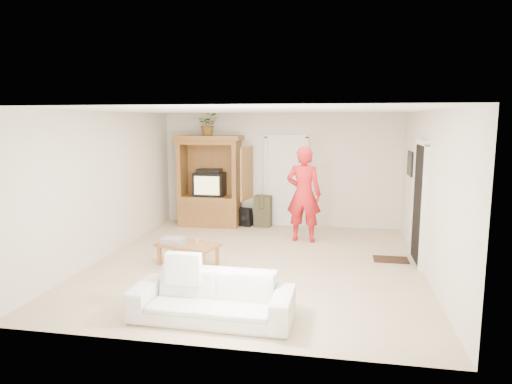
# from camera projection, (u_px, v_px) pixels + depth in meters

# --- Properties ---
(floor) EXTENTS (6.00, 6.00, 0.00)m
(floor) POSITION_uv_depth(u_px,v_px,m) (257.00, 263.00, 7.88)
(floor) COLOR tan
(floor) RESTS_ON ground
(ceiling) EXTENTS (6.00, 6.00, 0.00)m
(ceiling) POSITION_uv_depth(u_px,v_px,m) (257.00, 111.00, 7.48)
(ceiling) COLOR white
(ceiling) RESTS_ON floor
(wall_back) EXTENTS (5.50, 0.00, 5.50)m
(wall_back) POSITION_uv_depth(u_px,v_px,m) (280.00, 170.00, 10.59)
(wall_back) COLOR silver
(wall_back) RESTS_ON floor
(wall_front) EXTENTS (5.50, 0.00, 5.50)m
(wall_front) POSITION_uv_depth(u_px,v_px,m) (205.00, 231.00, 4.76)
(wall_front) COLOR silver
(wall_front) RESTS_ON floor
(wall_left) EXTENTS (0.00, 6.00, 6.00)m
(wall_left) POSITION_uv_depth(u_px,v_px,m) (106.00, 185.00, 8.17)
(wall_left) COLOR silver
(wall_left) RESTS_ON floor
(wall_right) EXTENTS (0.00, 6.00, 6.00)m
(wall_right) POSITION_uv_depth(u_px,v_px,m) (428.00, 194.00, 7.19)
(wall_right) COLOR silver
(wall_right) RESTS_ON floor
(armoire) EXTENTS (1.82, 1.14, 2.10)m
(armoire) POSITION_uv_depth(u_px,v_px,m) (211.00, 187.00, 10.61)
(armoire) COLOR #98622F
(armoire) RESTS_ON floor
(door_back) EXTENTS (0.85, 0.05, 2.04)m
(door_back) POSITION_uv_depth(u_px,v_px,m) (286.00, 182.00, 10.58)
(door_back) COLOR white
(door_back) RESTS_ON floor
(doorway_right) EXTENTS (0.05, 0.90, 2.04)m
(doorway_right) POSITION_uv_depth(u_px,v_px,m) (419.00, 204.00, 7.82)
(doorway_right) COLOR black
(doorway_right) RESTS_ON floor
(framed_picture) EXTENTS (0.03, 0.60, 0.48)m
(framed_picture) POSITION_uv_depth(u_px,v_px,m) (410.00, 163.00, 8.99)
(framed_picture) COLOR black
(framed_picture) RESTS_ON wall_right
(doormat) EXTENTS (0.60, 0.40, 0.02)m
(doormat) POSITION_uv_depth(u_px,v_px,m) (391.00, 260.00, 8.05)
(doormat) COLOR #382316
(doormat) RESTS_ON floor
(plant) EXTENTS (0.53, 0.48, 0.51)m
(plant) POSITION_uv_depth(u_px,v_px,m) (208.00, 124.00, 10.36)
(plant) COLOR #4C7238
(plant) RESTS_ON armoire
(man) EXTENTS (0.75, 0.53, 1.94)m
(man) POSITION_uv_depth(u_px,v_px,m) (304.00, 194.00, 9.19)
(man) COLOR red
(man) RESTS_ON floor
(sofa) EXTENTS (2.00, 0.81, 0.58)m
(sofa) POSITION_uv_depth(u_px,v_px,m) (212.00, 297.00, 5.61)
(sofa) COLOR silver
(sofa) RESTS_ON floor
(coffee_table) EXTENTS (1.14, 0.83, 0.38)m
(coffee_table) POSITION_uv_depth(u_px,v_px,m) (188.00, 246.00, 7.72)
(coffee_table) COLOR #9B6235
(coffee_table) RESTS_ON floor
(towel) EXTENTS (0.39, 0.30, 0.08)m
(towel) POSITION_uv_depth(u_px,v_px,m) (173.00, 240.00, 7.76)
(towel) COLOR #F4518F
(towel) RESTS_ON coffee_table
(candle) EXTENTS (0.08, 0.08, 0.10)m
(candle) POSITION_uv_depth(u_px,v_px,m) (197.00, 240.00, 7.73)
(candle) COLOR tan
(candle) RESTS_ON coffee_table
(backpack_black) EXTENTS (0.37, 0.27, 0.41)m
(backpack_black) POSITION_uv_depth(u_px,v_px,m) (245.00, 218.00, 10.61)
(backpack_black) COLOR black
(backpack_black) RESTS_ON floor
(backpack_olive) EXTENTS (0.40, 0.30, 0.72)m
(backpack_olive) POSITION_uv_depth(u_px,v_px,m) (263.00, 211.00, 10.55)
(backpack_olive) COLOR #47442B
(backpack_olive) RESTS_ON floor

